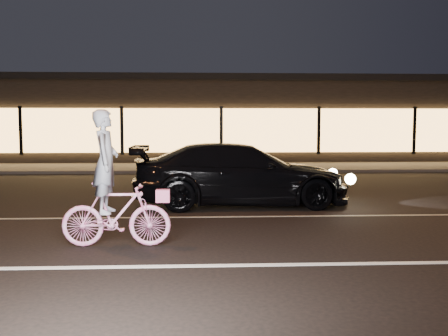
{
  "coord_description": "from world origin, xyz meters",
  "views": [
    {
      "loc": [
        -0.98,
        -7.98,
        1.87
      ],
      "look_at": [
        -0.57,
        0.6,
        1.12
      ],
      "focal_mm": 40.0,
      "sensor_mm": 36.0,
      "label": 1
    }
  ],
  "objects": [
    {
      "name": "storefront",
      "position": [
        0.0,
        18.97,
        2.15
      ],
      "size": [
        25.4,
        8.42,
        4.2
      ],
      "color": "black",
      "rests_on": "ground"
    },
    {
      "name": "ground",
      "position": [
        0.0,
        0.0,
        0.0
      ],
      "size": [
        90.0,
        90.0,
        0.0
      ],
      "primitive_type": "plane",
      "color": "black",
      "rests_on": "ground"
    },
    {
      "name": "sidewalk",
      "position": [
        0.0,
        13.0,
        0.06
      ],
      "size": [
        30.0,
        4.0,
        0.12
      ],
      "primitive_type": "cube",
      "color": "#383533",
      "rests_on": "ground"
    },
    {
      "name": "lane_stripe_near",
      "position": [
        0.0,
        -1.5,
        0.0
      ],
      "size": [
        60.0,
        0.12,
        0.01
      ],
      "primitive_type": "cube",
      "color": "silver",
      "rests_on": "ground"
    },
    {
      "name": "cyclist",
      "position": [
        -2.3,
        -0.37,
        0.75
      ],
      "size": [
        1.67,
        0.57,
        2.1
      ],
      "rotation": [
        0.0,
        0.0,
        1.57
      ],
      "color": "#FF32A0",
      "rests_on": "ground"
    },
    {
      "name": "sedan",
      "position": [
        -0.04,
        3.48,
        0.72
      ],
      "size": [
        5.05,
        2.19,
        1.44
      ],
      "rotation": [
        0.0,
        0.0,
        1.6
      ],
      "color": "black",
      "rests_on": "ground"
    },
    {
      "name": "lane_stripe_far",
      "position": [
        0.0,
        2.0,
        0.0
      ],
      "size": [
        60.0,
        0.1,
        0.01
      ],
      "primitive_type": "cube",
      "color": "gray",
      "rests_on": "ground"
    }
  ]
}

